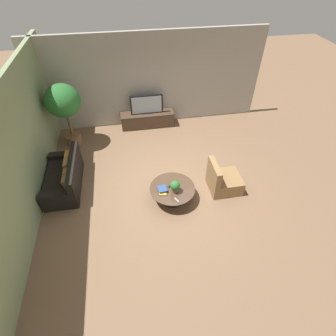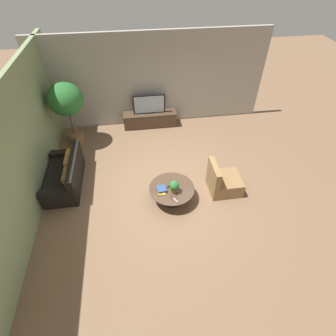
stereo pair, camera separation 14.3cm
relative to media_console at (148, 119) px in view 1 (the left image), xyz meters
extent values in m
plane|color=brown|center=(0.20, -2.94, -0.26)|extent=(24.00, 24.00, 0.00)
cube|color=#A39E93|center=(0.20, 0.32, 1.24)|extent=(7.40, 0.12, 3.00)
cube|color=gray|center=(-3.06, -2.74, 1.24)|extent=(0.12, 7.40, 3.00)
cube|color=#473323|center=(0.00, 0.00, -0.01)|extent=(1.79, 0.48, 0.50)
cube|color=#2D2823|center=(0.00, 0.00, 0.23)|extent=(1.83, 0.50, 0.02)
cube|color=black|center=(0.00, 0.00, 0.57)|extent=(1.07, 0.08, 0.65)
cube|color=#99A8B7|center=(0.00, -0.04, 0.57)|extent=(0.99, 0.00, 0.59)
cube|color=black|center=(0.00, 0.00, 0.25)|extent=(0.32, 0.13, 0.02)
cylinder|color=black|center=(0.22, -3.47, -0.25)|extent=(0.62, 0.62, 0.02)
cylinder|color=black|center=(0.22, -3.47, -0.08)|extent=(0.10, 0.10, 0.37)
cylinder|color=#4C3828|center=(0.22, -3.47, 0.12)|extent=(1.13, 1.13, 0.02)
cube|color=black|center=(-2.52, -2.55, -0.05)|extent=(0.84, 1.71, 0.42)
cube|color=black|center=(-2.18, -2.55, 0.37)|extent=(0.16, 1.71, 0.42)
cube|color=black|center=(-2.52, -1.79, 0.01)|extent=(0.84, 0.20, 0.54)
cube|color=black|center=(-2.52, -3.30, 0.01)|extent=(0.84, 0.20, 0.54)
cube|color=orange|center=(-2.34, -2.13, 0.32)|extent=(0.17, 0.35, 0.33)
cube|color=olive|center=(-2.34, -2.41, 0.33)|extent=(0.16, 0.37, 0.35)
cube|color=olive|center=(-2.34, -2.68, 0.30)|extent=(0.13, 0.31, 0.28)
cube|color=olive|center=(-2.34, -2.96, 0.29)|extent=(0.16, 0.28, 0.27)
cube|color=olive|center=(1.65, -3.34, -0.06)|extent=(0.80, 0.76, 0.40)
cube|color=olive|center=(1.32, -3.34, 0.37)|extent=(0.14, 0.76, 0.46)
cylinder|color=brown|center=(-2.43, -0.66, -0.08)|extent=(0.46, 0.46, 0.36)
cylinder|color=brown|center=(-2.43, -0.66, 0.45)|extent=(0.08, 0.08, 0.69)
ellipsoid|color=#286B2D|center=(-2.43, -0.66, 1.27)|extent=(1.00, 1.00, 0.95)
cylinder|color=brown|center=(0.26, -3.60, 0.19)|extent=(0.15, 0.15, 0.12)
sphere|color=#286B2D|center=(0.26, -3.60, 0.34)|extent=(0.24, 0.24, 0.24)
cube|color=gold|center=(-0.03, -3.53, 0.14)|extent=(0.21, 0.31, 0.03)
cube|color=#A32823|center=(-0.04, -3.52, 0.17)|extent=(0.19, 0.24, 0.04)
cube|color=#2D4C84|center=(-0.04, -3.52, 0.20)|extent=(0.24, 0.25, 0.02)
cube|color=black|center=(0.19, -3.40, 0.14)|extent=(0.15, 0.13, 0.02)
cube|color=gray|center=(0.25, -3.88, 0.14)|extent=(0.11, 0.16, 0.02)
camera|label=1|loc=(-0.65, -7.84, 4.86)|focal=28.00mm
camera|label=2|loc=(-0.51, -7.86, 4.86)|focal=28.00mm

